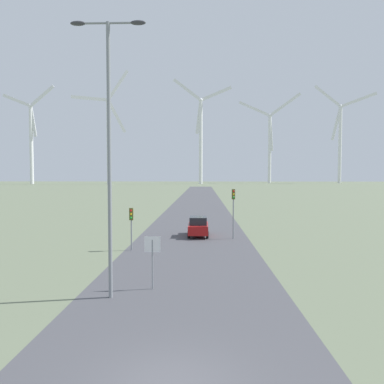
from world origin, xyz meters
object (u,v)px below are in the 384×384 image
object	(u,v)px
streetlamp	(109,132)
stop_sign_near	(152,252)
traffic_light_post_near_right	(233,203)
car_approaching	(198,226)
wind_turbine_center	(201,133)
traffic_light_post_near_left	(131,219)
wind_turbine_far_right	(340,136)
wind_turbine_left	(108,133)
wind_turbine_right	(270,140)
wind_turbine_far_left	(31,136)

from	to	relation	value
streetlamp	stop_sign_near	bearing A→B (deg)	36.88
streetlamp	traffic_light_post_near_right	world-z (taller)	streetlamp
traffic_light_post_near_right	car_approaching	xyz separation A→B (m)	(-3.14, 1.37, -2.32)
stop_sign_near	wind_turbine_center	distance (m)	214.98
traffic_light_post_near_left	wind_turbine_center	xyz separation A→B (m)	(4.20, 203.44, 29.00)
traffic_light_post_near_left	wind_turbine_center	distance (m)	205.54
traffic_light_post_near_left	wind_turbine_far_right	size ratio (longest dim) A/B	0.05
traffic_light_post_near_left	wind_turbine_left	world-z (taller)	wind_turbine_left
stop_sign_near	traffic_light_post_near_right	bearing A→B (deg)	70.48
wind_turbine_far_right	car_approaching	bearing A→B (deg)	-112.81
streetlamp	traffic_light_post_near_left	size ratio (longest dim) A/B	3.95
streetlamp	wind_turbine_right	size ratio (longest dim) A/B	0.21
wind_turbine_far_left	wind_turbine_right	world-z (taller)	wind_turbine_right
traffic_light_post_near_left	wind_turbine_far_right	world-z (taller)	wind_turbine_far_right
stop_sign_near	car_approaching	xyz separation A→B (m)	(2.10, 16.14, -0.95)
traffic_light_post_near_right	wind_turbine_far_left	size ratio (longest dim) A/B	0.07
streetlamp	wind_turbine_right	bearing A→B (deg)	78.28
wind_turbine_left	wind_turbine_far_right	size ratio (longest dim) A/B	1.02
traffic_light_post_near_right	wind_turbine_center	world-z (taller)	wind_turbine_center
wind_turbine_center	wind_turbine_far_right	size ratio (longest dim) A/B	0.96
traffic_light_post_near_right	wind_turbine_center	distance (m)	200.20
wind_turbine_center	wind_turbine_right	bearing A→B (deg)	32.71
traffic_light_post_near_left	wind_turbine_right	bearing A→B (deg)	77.50
traffic_light_post_near_left	traffic_light_post_near_right	xyz separation A→B (m)	(8.11, 5.27, 0.88)
stop_sign_near	wind_turbine_right	size ratio (longest dim) A/B	0.04
traffic_light_post_near_left	wind_turbine_right	distance (m)	241.30
traffic_light_post_near_left	wind_turbine_center	bearing A→B (deg)	88.82
wind_turbine_right	wind_turbine_far_right	xyz separation A→B (m)	(45.79, -6.94, 2.27)
streetlamp	wind_turbine_far_left	world-z (taller)	wind_turbine_far_left
wind_turbine_right	wind_turbine_left	bearing A→B (deg)	-159.45
traffic_light_post_near_left	wind_turbine_left	size ratio (longest dim) A/B	0.05
streetlamp	wind_turbine_center	size ratio (longest dim) A/B	0.20
wind_turbine_left	car_approaching	bearing A→B (deg)	-73.49
traffic_light_post_near_left	traffic_light_post_near_right	bearing A→B (deg)	33.00
wind_turbine_center	wind_turbine_far_right	bearing A→B (deg)	14.23
streetlamp	traffic_light_post_near_left	xyz separation A→B (m)	(-1.09, 10.84, -5.34)
traffic_light_post_near_right	wind_turbine_right	xyz separation A→B (m)	(43.81, 228.82, 26.20)
traffic_light_post_near_right	wind_turbine_center	xyz separation A→B (m)	(-3.91, 198.18, 28.12)
wind_turbine_far_right	streetlamp	bearing A→B (deg)	-112.10
wind_turbine_left	wind_turbine_right	distance (m)	109.93
streetlamp	wind_turbine_center	distance (m)	215.61
car_approaching	wind_turbine_far_left	xyz separation A→B (m)	(-103.05, 189.26, 27.85)
wind_turbine_center	car_approaching	bearing A→B (deg)	-89.78
wind_turbine_right	wind_turbine_far_right	bearing A→B (deg)	-8.61
stop_sign_near	wind_turbine_far_left	distance (m)	230.45
wind_turbine_far_left	wind_turbine_center	size ratio (longest dim) A/B	0.92
stop_sign_near	wind_turbine_right	distance (m)	250.01
traffic_light_post_near_left	car_approaching	xyz separation A→B (m)	(4.97, 6.64, -1.44)
streetlamp	traffic_light_post_near_right	distance (m)	18.12
streetlamp	wind_turbine_center	bearing A→B (deg)	89.17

